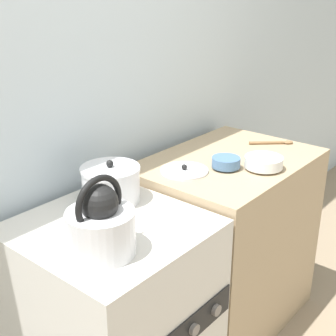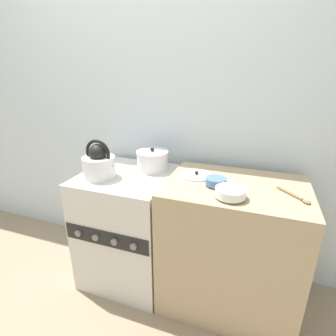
{
  "view_description": "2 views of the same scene",
  "coord_description": "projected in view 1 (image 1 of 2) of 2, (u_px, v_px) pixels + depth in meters",
  "views": [
    {
      "loc": [
        -0.98,
        -0.77,
        1.65
      ],
      "look_at": [
        0.32,
        0.32,
        0.97
      ],
      "focal_mm": 50.0,
      "sensor_mm": 36.0,
      "label": 1
    },
    {
      "loc": [
        0.84,
        -1.18,
        1.54
      ],
      "look_at": [
        0.3,
        0.33,
        0.93
      ],
      "focal_mm": 28.0,
      "sensor_mm": 36.0,
      "label": 2
    }
  ],
  "objects": [
    {
      "name": "wall_back",
      "position": [
        33.0,
        96.0,
        1.72
      ],
      "size": [
        7.0,
        0.06,
        2.5
      ],
      "color": "silver",
      "rests_on": "ground_plane"
    },
    {
      "name": "stove",
      "position": [
        115.0,
        322.0,
        1.8
      ],
      "size": [
        0.62,
        0.65,
        0.85
      ],
      "color": "beige",
      "rests_on": "ground_plane"
    },
    {
      "name": "counter",
      "position": [
        225.0,
        242.0,
        2.32
      ],
      "size": [
        0.85,
        0.61,
        0.88
      ],
      "color": "tan",
      "rests_on": "ground_plane"
    },
    {
      "name": "kettle",
      "position": [
        101.0,
        225.0,
        1.44
      ],
      "size": [
        0.26,
        0.22,
        0.26
      ],
      "color": "silver",
      "rests_on": "stove"
    },
    {
      "name": "cooking_pot",
      "position": [
        111.0,
        184.0,
        1.79
      ],
      "size": [
        0.23,
        0.23,
        0.17
      ],
      "color": "silver",
      "rests_on": "stove"
    },
    {
      "name": "enamel_bowl",
      "position": [
        264.0,
        162.0,
        2.02
      ],
      "size": [
        0.17,
        0.17,
        0.06
      ],
      "color": "white",
      "rests_on": "counter"
    },
    {
      "name": "small_ceramic_bowl",
      "position": [
        226.0,
        162.0,
        2.03
      ],
      "size": [
        0.12,
        0.12,
        0.05
      ],
      "color": "#4C729E",
      "rests_on": "counter"
    },
    {
      "name": "loose_pot_lid",
      "position": [
        184.0,
        171.0,
        2.0
      ],
      "size": [
        0.21,
        0.21,
        0.03
      ],
      "color": "silver",
      "rests_on": "counter"
    },
    {
      "name": "wooden_spoon",
      "position": [
        274.0,
        143.0,
        2.34
      ],
      "size": [
        0.17,
        0.18,
        0.02
      ],
      "color": "olive",
      "rests_on": "counter"
    }
  ]
}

